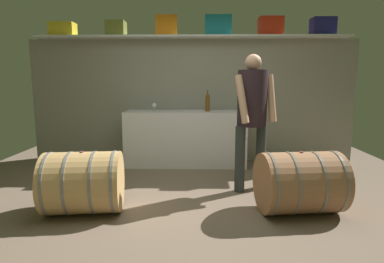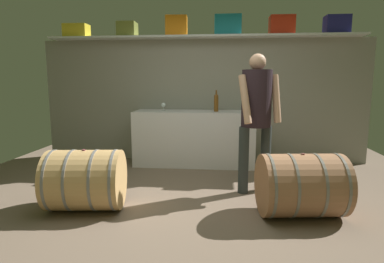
{
  "view_description": "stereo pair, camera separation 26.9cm",
  "coord_description": "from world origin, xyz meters",
  "px_view_note": "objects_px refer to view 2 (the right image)",
  "views": [
    {
      "loc": [
        0.11,
        -3.33,
        1.4
      ],
      "look_at": [
        0.04,
        0.1,
        0.85
      ],
      "focal_mm": 30.04,
      "sensor_mm": 36.0,
      "label": 1
    },
    {
      "loc": [
        0.38,
        -3.31,
        1.4
      ],
      "look_at": [
        0.04,
        0.1,
        0.85
      ],
      "focal_mm": 30.04,
      "sensor_mm": 36.0,
      "label": 2
    }
  ],
  "objects_px": {
    "toolcase_olive": "(127,30)",
    "toolcase_red": "(282,25)",
    "work_cabinet": "(194,138)",
    "winemaker_pouring": "(256,109)",
    "toolcase_teal": "(228,25)",
    "wine_bottle_amber": "(216,102)",
    "wine_glass": "(163,105)",
    "toolcase_orange": "(177,26)",
    "toolcase_yellow": "(77,31)",
    "toolcase_navy": "(337,25)",
    "wine_barrel_near": "(301,185)",
    "wine_barrel_far": "(85,180)"
  },
  "relations": [
    {
      "from": "work_cabinet",
      "to": "wine_barrel_far",
      "type": "relative_size",
      "value": 2.29
    },
    {
      "from": "toolcase_olive",
      "to": "wine_barrel_near",
      "type": "distance_m",
      "value": 3.78
    },
    {
      "from": "toolcase_orange",
      "to": "wine_barrel_far",
      "type": "distance_m",
      "value": 3.04
    },
    {
      "from": "wine_glass",
      "to": "wine_barrel_near",
      "type": "height_order",
      "value": "wine_glass"
    },
    {
      "from": "toolcase_olive",
      "to": "toolcase_red",
      "type": "xyz_separation_m",
      "value": [
        2.54,
        0.0,
        0.03
      ]
    },
    {
      "from": "toolcase_teal",
      "to": "work_cabinet",
      "type": "bearing_deg",
      "value": -157.93
    },
    {
      "from": "toolcase_teal",
      "to": "toolcase_yellow",
      "type": "bearing_deg",
      "value": -179.67
    },
    {
      "from": "wine_barrel_near",
      "to": "toolcase_navy",
      "type": "bearing_deg",
      "value": 59.35
    },
    {
      "from": "toolcase_yellow",
      "to": "wine_barrel_far",
      "type": "bearing_deg",
      "value": -66.13
    },
    {
      "from": "toolcase_orange",
      "to": "winemaker_pouring",
      "type": "height_order",
      "value": "toolcase_orange"
    },
    {
      "from": "toolcase_navy",
      "to": "wine_barrel_near",
      "type": "xyz_separation_m",
      "value": [
        -0.94,
        -2.16,
        -1.93
      ]
    },
    {
      "from": "wine_barrel_far",
      "to": "toolcase_orange",
      "type": "bearing_deg",
      "value": 65.9
    },
    {
      "from": "toolcase_red",
      "to": "toolcase_orange",
      "type": "bearing_deg",
      "value": 178.75
    },
    {
      "from": "wine_glass",
      "to": "wine_barrel_far",
      "type": "bearing_deg",
      "value": -103.7
    },
    {
      "from": "toolcase_red",
      "to": "work_cabinet",
      "type": "bearing_deg",
      "value": -172.59
    },
    {
      "from": "work_cabinet",
      "to": "wine_barrel_near",
      "type": "distance_m",
      "value": 2.35
    },
    {
      "from": "wine_barrel_far",
      "to": "toolcase_navy",
      "type": "bearing_deg",
      "value": 27.55
    },
    {
      "from": "toolcase_yellow",
      "to": "toolcase_orange",
      "type": "relative_size",
      "value": 1.13
    },
    {
      "from": "toolcase_red",
      "to": "toolcase_navy",
      "type": "bearing_deg",
      "value": -1.25
    },
    {
      "from": "wine_glass",
      "to": "toolcase_olive",
      "type": "bearing_deg",
      "value": 161.31
    },
    {
      "from": "work_cabinet",
      "to": "winemaker_pouring",
      "type": "xyz_separation_m",
      "value": [
        0.88,
        -1.26,
        0.6
      ]
    },
    {
      "from": "toolcase_olive",
      "to": "wine_glass",
      "type": "distance_m",
      "value": 1.42
    },
    {
      "from": "wine_barrel_far",
      "to": "winemaker_pouring",
      "type": "xyz_separation_m",
      "value": [
        1.88,
        0.75,
        0.72
      ]
    },
    {
      "from": "toolcase_yellow",
      "to": "wine_glass",
      "type": "distance_m",
      "value": 1.98
    },
    {
      "from": "toolcase_orange",
      "to": "toolcase_yellow",
      "type": "bearing_deg",
      "value": 176.08
    },
    {
      "from": "toolcase_teal",
      "to": "toolcase_red",
      "type": "distance_m",
      "value": 0.86
    },
    {
      "from": "toolcase_yellow",
      "to": "wine_barrel_near",
      "type": "height_order",
      "value": "toolcase_yellow"
    },
    {
      "from": "toolcase_orange",
      "to": "wine_glass",
      "type": "relative_size",
      "value": 2.63
    },
    {
      "from": "toolcase_orange",
      "to": "wine_bottle_amber",
      "type": "bearing_deg",
      "value": -24.8
    },
    {
      "from": "toolcase_orange",
      "to": "winemaker_pouring",
      "type": "relative_size",
      "value": 0.2
    },
    {
      "from": "toolcase_yellow",
      "to": "toolcase_navy",
      "type": "xyz_separation_m",
      "value": [
        4.27,
        0.0,
        0.03
      ]
    },
    {
      "from": "toolcase_yellow",
      "to": "work_cabinet",
      "type": "height_order",
      "value": "toolcase_yellow"
    },
    {
      "from": "wine_glass",
      "to": "toolcase_orange",
      "type": "bearing_deg",
      "value": 47.54
    },
    {
      "from": "toolcase_olive",
      "to": "wine_barrel_far",
      "type": "bearing_deg",
      "value": -86.84
    },
    {
      "from": "toolcase_navy",
      "to": "wine_barrel_near",
      "type": "distance_m",
      "value": 3.05
    },
    {
      "from": "toolcase_red",
      "to": "wine_barrel_near",
      "type": "bearing_deg",
      "value": -93.68
    },
    {
      "from": "wine_bottle_amber",
      "to": "winemaker_pouring",
      "type": "height_order",
      "value": "winemaker_pouring"
    },
    {
      "from": "wine_bottle_amber",
      "to": "wine_glass",
      "type": "distance_m",
      "value": 0.88
    },
    {
      "from": "toolcase_yellow",
      "to": "wine_barrel_far",
      "type": "relative_size",
      "value": 0.46
    },
    {
      "from": "wine_glass",
      "to": "toolcase_navy",
      "type": "bearing_deg",
      "value": 4.49
    },
    {
      "from": "toolcase_olive",
      "to": "toolcase_red",
      "type": "height_order",
      "value": "toolcase_red"
    },
    {
      "from": "wine_barrel_near",
      "to": "toolcase_orange",
      "type": "bearing_deg",
      "value": 119.41
    },
    {
      "from": "toolcase_olive",
      "to": "work_cabinet",
      "type": "height_order",
      "value": "toolcase_olive"
    },
    {
      "from": "work_cabinet",
      "to": "toolcase_teal",
      "type": "bearing_deg",
      "value": 21.74
    },
    {
      "from": "wine_bottle_amber",
      "to": "wine_barrel_near",
      "type": "height_order",
      "value": "wine_bottle_amber"
    },
    {
      "from": "toolcase_teal",
      "to": "wine_glass",
      "type": "height_order",
      "value": "toolcase_teal"
    },
    {
      "from": "toolcase_orange",
      "to": "toolcase_olive",
      "type": "bearing_deg",
      "value": 176.08
    },
    {
      "from": "toolcase_red",
      "to": "wine_barrel_near",
      "type": "height_order",
      "value": "toolcase_red"
    },
    {
      "from": "toolcase_teal",
      "to": "wine_barrel_near",
      "type": "xyz_separation_m",
      "value": [
        0.76,
        -2.16,
        -1.95
      ]
    },
    {
      "from": "work_cabinet",
      "to": "wine_barrel_far",
      "type": "distance_m",
      "value": 2.25
    }
  ]
}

